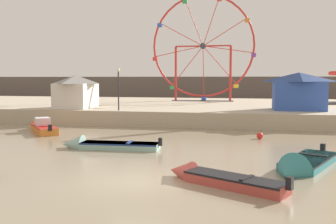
# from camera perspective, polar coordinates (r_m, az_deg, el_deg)

# --- Properties ---
(ground_plane) EXTENTS (240.00, 240.00, 0.00)m
(ground_plane) POSITION_cam_1_polar(r_m,az_deg,el_deg) (15.53, -4.80, -10.10)
(ground_plane) COLOR gray
(quay_promenade) EXTENTS (110.00, 23.82, 1.29)m
(quay_promenade) POSITION_cam_1_polar(r_m,az_deg,el_deg) (43.00, 6.04, 0.42)
(quay_promenade) COLOR #B7A88E
(quay_promenade) RESTS_ON ground_plane
(distant_town_skyline) EXTENTS (140.00, 3.00, 4.40)m
(distant_town_skyline) POSITION_cam_1_polar(r_m,az_deg,el_deg) (69.84, 8.30, 3.41)
(distant_town_skyline) COLOR #564C47
(distant_town_skyline) RESTS_ON ground_plane
(motorboat_orange_hull) EXTENTS (4.53, 5.08, 1.43)m
(motorboat_orange_hull) POSITION_cam_1_polar(r_m,az_deg,el_deg) (31.20, -18.24, -2.08)
(motorboat_orange_hull) COLOR orange
(motorboat_orange_hull) RESTS_ON ground_plane
(motorboat_faded_red) EXTENTS (4.95, 3.24, 1.03)m
(motorboat_faded_red) POSITION_cam_1_polar(r_m,az_deg,el_deg) (15.07, 7.10, -9.67)
(motorboat_faded_red) COLOR #B24238
(motorboat_faded_red) RESTS_ON ground_plane
(motorboat_teal_painted) EXTENTS (3.68, 5.61, 1.50)m
(motorboat_teal_painted) POSITION_cam_1_polar(r_m,az_deg,el_deg) (18.04, 19.18, -7.56)
(motorboat_teal_painted) COLOR teal
(motorboat_teal_painted) RESTS_ON ground_plane
(motorboat_seafoam) EXTENTS (5.98, 1.45, 1.16)m
(motorboat_seafoam) POSITION_cam_1_polar(r_m,az_deg,el_deg) (22.62, -9.89, -4.85)
(motorboat_seafoam) COLOR #93BCAD
(motorboat_seafoam) RESTS_ON ground_plane
(ferris_wheel_red_frame) EXTENTS (12.60, 1.20, 12.95)m
(ferris_wheel_red_frame) POSITION_cam_1_polar(r_m,az_deg,el_deg) (47.57, 5.21, 9.48)
(ferris_wheel_red_frame) COLOR red
(ferris_wheel_red_frame) RESTS_ON quay_promenade
(carnival_booth_blue_tent) EXTENTS (4.74, 3.54, 3.29)m
(carnival_booth_blue_tent) POSITION_cam_1_polar(r_m,az_deg,el_deg) (35.47, 18.85, 3.03)
(carnival_booth_blue_tent) COLOR #3356B7
(carnival_booth_blue_tent) RESTS_ON quay_promenade
(carnival_booth_white_ticket) EXTENTS (3.48, 3.97, 3.08)m
(carnival_booth_white_ticket) POSITION_cam_1_polar(r_m,az_deg,el_deg) (37.01, -13.54, 3.07)
(carnival_booth_white_ticket) COLOR silver
(carnival_booth_white_ticket) RESTS_ON quay_promenade
(promenade_lamp_near) EXTENTS (0.32, 0.32, 3.64)m
(promenade_lamp_near) POSITION_cam_1_polar(r_m,az_deg,el_deg) (33.52, -7.38, 4.35)
(promenade_lamp_near) COLOR #2D2D33
(promenade_lamp_near) RESTS_ON quay_promenade
(mooring_buoy_orange) EXTENTS (0.44, 0.44, 0.44)m
(mooring_buoy_orange) POSITION_cam_1_polar(r_m,az_deg,el_deg) (26.54, 13.49, -3.43)
(mooring_buoy_orange) COLOR red
(mooring_buoy_orange) RESTS_ON ground_plane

